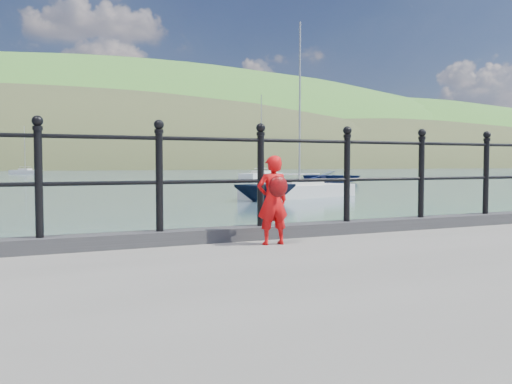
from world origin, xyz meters
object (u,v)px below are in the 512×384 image
child (273,199)px  sailboat_near (299,191)px  launch_navy (265,185)px  railing (212,168)px  sailboat_far (261,176)px  sailboat_deep (25,172)px  launch_blue (332,177)px

child → sailboat_near: 24.20m
launch_navy → railing: bearing=162.8°
child → launch_navy: bearing=-111.5°
child → launch_navy: 20.89m
launch_navy → sailboat_far: (17.75, 37.77, -0.49)m
sailboat_far → sailboat_deep: sailboat_far is taller
railing → sailboat_far: sailboat_far is taller
railing → child: 0.78m
railing → launch_blue: railing is taller
sailboat_far → launch_navy: bearing=-150.1°
railing → sailboat_near: (12.66, 20.42, -1.48)m
child → sailboat_far: (26.79, 56.59, -1.15)m
child → sailboat_deep: (0.73, 102.86, -1.15)m
launch_navy → sailboat_far: 41.73m
launch_navy → sailboat_deep: size_ratio=0.35×
launch_blue → launch_navy: bearing=-173.1°
sailboat_far → child: bearing=-150.3°
sailboat_far → sailboat_deep: (-26.06, 46.27, -0.00)m
launch_blue → sailboat_far: bearing=47.1°
railing → sailboat_far: size_ratio=1.69×
launch_blue → sailboat_far: (-0.16, 16.09, -0.24)m
railing → sailboat_near: bearing=58.2°
railing → launch_blue: bearing=55.5°
child → launch_blue: child is taller
child → sailboat_deep: sailboat_deep is taller
launch_navy → sailboat_deep: (-8.31, 84.04, -0.50)m
sailboat_far → sailboat_deep: bearing=84.4°
sailboat_far → railing: bearing=-150.9°
child → sailboat_near: sailboat_near is taller
sailboat_deep → child: bearing=-45.7°
launch_blue → sailboat_deep: (-26.22, 62.36, -0.24)m
child → launch_blue: bearing=-119.4°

